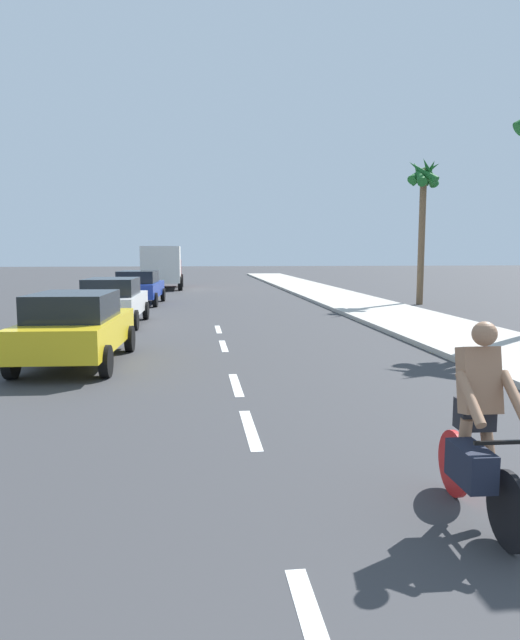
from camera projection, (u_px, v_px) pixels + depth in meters
ground_plane at (217, 324)px, 19.18m from camera, size 160.00×160.00×0.00m
sidewalk_strip at (389, 313)px, 21.92m from camera, size 3.60×80.00×0.14m
lane_stripe_2 at (250, 429)px, 7.81m from camera, size 0.16×1.80×0.01m
lane_stripe_3 at (236, 385)px, 10.42m from camera, size 0.16×1.80×0.01m
lane_stripe_4 at (224, 346)px, 14.73m from camera, size 0.16×1.80×0.01m
lane_stripe_5 at (218, 329)px, 17.90m from camera, size 0.16×1.80×0.01m
cyclist at (477, 432)px, 5.04m from camera, size 0.62×1.71×1.82m
parked_car_yellow at (76, 326)px, 12.25m from camera, size 2.14×4.35×1.57m
parked_car_white at (113, 300)px, 18.92m from camera, size 2.10×4.34×1.57m
parked_car_blue at (139, 286)px, 26.47m from camera, size 2.26×4.54×1.57m
delivery_truck at (162, 266)px, 37.54m from camera, size 2.71×6.25×2.80m
palm_tree_far at (423, 187)px, 25.80m from camera, size 1.76×1.83×6.79m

